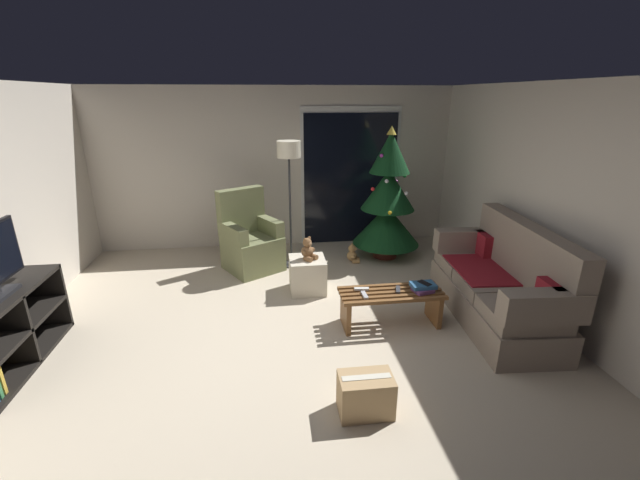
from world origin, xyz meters
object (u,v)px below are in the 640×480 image
cardboard_box_taped_mid_floor (366,395)px  ottoman (308,275)px  cell_phone (425,283)px  couch (500,286)px  floor_lamp (289,162)px  teddy_bear_honey_by_tree (353,254)px  remote_silver (365,295)px  armchair (250,242)px  christmas_tree (388,202)px  teddy_bear_chestnut (308,250)px  media_shelf (2,337)px  remote_graphite (398,290)px  book_stack (423,287)px  remote_white (362,289)px  coffee_table (391,303)px

cardboard_box_taped_mid_floor → ottoman: bearing=96.0°
cell_phone → cardboard_box_taped_mid_floor: size_ratio=0.34×
couch → cardboard_box_taped_mid_floor: bearing=-145.8°
floor_lamp → teddy_bear_honey_by_tree: size_ratio=6.25×
remote_silver → armchair: armchair is taller
armchair → ottoman: bearing=-48.8°
cell_phone → teddy_bear_honey_by_tree: 1.88m
christmas_tree → floor_lamp: christmas_tree is taller
christmas_tree → teddy_bear_chestnut: (-1.30, -1.02, -0.31)m
cell_phone → remote_silver: bearing=156.7°
media_shelf → teddy_bear_chestnut: teddy_bear_chestnut is taller
floor_lamp → media_shelf: size_ratio=1.27×
remote_graphite → remote_silver: size_ratio=1.00×
book_stack → armchair: (-1.86, 1.79, -0.04)m
couch → remote_white: bearing=175.9°
media_shelf → cardboard_box_taped_mid_floor: media_shelf is taller
remote_white → remote_silver: bearing=-174.9°
christmas_tree → media_shelf: 4.74m
remote_white → floor_lamp: bearing=26.5°
armchair → christmas_tree: bearing=5.2°
couch → media_shelf: bearing=-176.7°
couch → floor_lamp: floor_lamp is taller
couch → coffee_table: couch is taller
cell_phone → cardboard_box_taped_mid_floor: (-0.92, -1.22, -0.32)m
remote_graphite → remote_silver: 0.39m
couch → cell_phone: (-0.87, 0.00, 0.08)m
floor_lamp → media_shelf: 3.61m
remote_white → armchair: armchair is taller
armchair → ottoman: size_ratio=2.57×
book_stack → cardboard_box_taped_mid_floor: size_ratio=0.62×
couch → ottoman: 2.23m
couch → ottoman: (-2.01, 0.95, -0.18)m
remote_graphite → remote_white: size_ratio=1.00×
cell_phone → media_shelf: bearing=157.3°
ottoman → couch: bearing=-25.4°
remote_white → book_stack: bearing=-94.3°
media_shelf → ottoman: 3.10m
coffee_table → remote_white: 0.35m
teddy_bear_honey_by_tree → ottoman: bearing=-131.7°
teddy_bear_chestnut → christmas_tree: bearing=38.2°
remote_white → christmas_tree: size_ratio=0.08×
christmas_tree → teddy_bear_honey_by_tree: (-0.54, -0.16, -0.75)m
armchair → teddy_bear_chestnut: armchair is taller
media_shelf → teddy_bear_chestnut: size_ratio=4.91×
cell_phone → armchair: size_ratio=0.13×
remote_silver → remote_white: 0.14m
remote_white → cardboard_box_taped_mid_floor: bearing=174.5°
floor_lamp → christmas_tree: bearing=5.8°
ottoman → media_shelf: bearing=-156.5°
teddy_bear_chestnut → teddy_bear_honey_by_tree: bearing=48.8°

